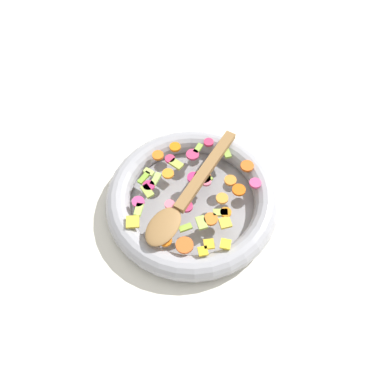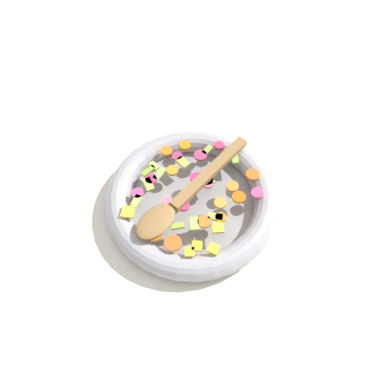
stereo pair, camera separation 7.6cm
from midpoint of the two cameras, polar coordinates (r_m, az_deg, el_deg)
The scene contains 4 objects.
ground_plane at distance 0.80m, azimuth -2.70°, elevation -2.16°, with size 4.00×4.00×0.00m, color silver.
skillet at distance 0.78m, azimuth -2.77°, elevation -1.33°, with size 0.36×0.36×0.05m.
chopped_vegetables at distance 0.75m, azimuth -2.87°, elevation -0.14°, with size 0.28×0.26×0.01m.
wooden_spoon at distance 0.73m, azimuth -3.87°, elevation -1.01°, with size 0.31×0.06×0.01m.
Camera 1 is at (0.35, 0.22, 0.69)m, focal length 35.00 mm.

